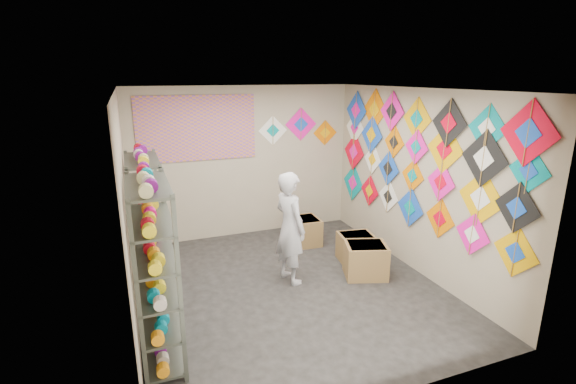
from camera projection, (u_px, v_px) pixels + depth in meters
name	position (u px, v px, depth m)	size (l,w,h in m)	color
ground	(289.00, 287.00, 5.85)	(4.50, 4.50, 0.00)	black
room_walls	(289.00, 173.00, 5.40)	(4.50, 4.50, 4.50)	tan
shelf_rack_front	(155.00, 272.00, 4.21)	(0.40, 1.10, 1.90)	#4C5147
shelf_rack_back	(148.00, 229.00, 5.38)	(0.40, 1.10, 1.90)	#4C5147
string_spools	(151.00, 240.00, 4.77)	(0.12, 2.36, 0.12)	#FF0D82
kite_wall_display	(414.00, 159.00, 6.09)	(0.06, 4.27, 2.11)	#F1AC02
back_wall_kites	(298.00, 129.00, 7.70)	(1.56, 0.02, 0.73)	white
poster	(197.00, 128.00, 7.03)	(2.00, 0.01, 1.10)	#8A499F
shopkeeper	(290.00, 228.00, 5.84)	(0.51, 0.66, 1.61)	#BCB9B6
carton_a	(365.00, 260.00, 6.12)	(0.59, 0.50, 0.50)	olive
carton_b	(356.00, 247.00, 6.65)	(0.53, 0.44, 0.44)	olive
carton_c	(305.00, 231.00, 7.30)	(0.48, 0.53, 0.47)	olive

